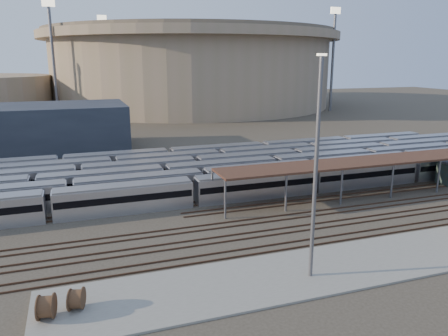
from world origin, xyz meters
TOP-DOWN VIEW (x-y plane):
  - ground at (0.00, 0.00)m, footprint 420.00×420.00m
  - apron at (-5.00, -15.00)m, footprint 50.00×9.00m
  - subway_trains at (-1.60, 18.50)m, footprint 129.63×23.90m
  - inspection_shed at (22.00, 4.00)m, footprint 60.30×6.00m
  - empty_tracks at (0.00, -5.00)m, footprint 170.00×9.62m
  - stadium at (25.00, 140.00)m, footprint 124.00×124.00m
  - service_building at (-35.00, 55.00)m, footprint 42.00×20.00m
  - floodlight_0 at (-30.00, 110.00)m, footprint 4.00×1.00m
  - floodlight_2 at (70.00, 100.00)m, footprint 4.00×1.00m
  - floodlight_3 at (-10.00, 160.00)m, footprint 4.00×1.00m
  - cable_reel_west at (-26.28, -14.70)m, footprint 1.46×2.01m
  - cable_reel_east at (-28.50, -15.28)m, footprint 1.46×2.16m
  - yard_light_pole at (-5.60, -15.92)m, footprint 0.80×0.36m

SIDE VIEW (x-z plane):
  - ground at x=0.00m, z-range 0.00..0.00m
  - empty_tracks at x=0.00m, z-range 0.00..0.18m
  - apron at x=-5.00m, z-range 0.00..0.20m
  - cable_reel_west at x=-26.28m, z-range 0.20..2.00m
  - cable_reel_east at x=-28.50m, z-range 0.20..2.19m
  - subway_trains at x=-1.60m, z-range 0.00..3.60m
  - inspection_shed at x=22.00m, z-range 2.33..7.63m
  - service_building at x=-35.00m, z-range 0.00..10.00m
  - yard_light_pole at x=-5.60m, z-range 0.28..20.36m
  - stadium at x=25.00m, z-range 0.22..32.72m
  - floodlight_0 at x=-30.00m, z-range 1.45..39.85m
  - floodlight_2 at x=70.00m, z-range 1.45..39.85m
  - floodlight_3 at x=-10.00m, z-range 1.45..39.85m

